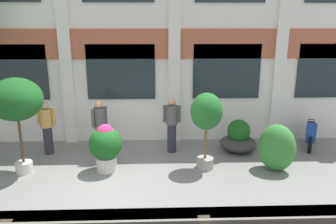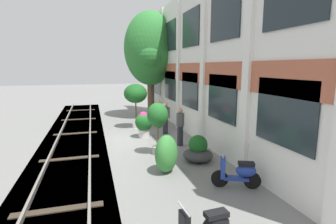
% 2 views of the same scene
% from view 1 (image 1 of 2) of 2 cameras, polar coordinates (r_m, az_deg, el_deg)
% --- Properties ---
extents(ground_plane, '(80.00, 80.00, 0.00)m').
position_cam_1_polar(ground_plane, '(8.17, -9.74, -11.96)').
color(ground_plane, slate).
extents(apartment_facade, '(16.82, 0.64, 7.07)m').
position_cam_1_polar(apartment_facade, '(10.43, -8.32, 14.10)').
color(apartment_facade, silver).
rests_on(apartment_facade, ground).
extents(potted_plant_stone_basin, '(0.84, 0.84, 1.25)m').
position_cam_1_polar(potted_plant_stone_basin, '(8.52, -10.80, -5.65)').
color(potted_plant_stone_basin, beige).
rests_on(potted_plant_stone_basin, ground).
extents(potted_plant_wide_bowl, '(1.09, 1.09, 0.96)m').
position_cam_1_polar(potted_plant_wide_bowl, '(10.01, 12.15, -4.59)').
color(potted_plant_wide_bowl, '#333333').
rests_on(potted_plant_wide_bowl, ground).
extents(potted_plant_tall_urn, '(1.27, 1.27, 2.45)m').
position_cam_1_polar(potted_plant_tall_urn, '(8.74, -24.93, 1.67)').
color(potted_plant_tall_urn, beige).
rests_on(potted_plant_tall_urn, ground).
extents(potted_plant_terracotta_small, '(0.81, 0.81, 2.03)m').
position_cam_1_polar(potted_plant_terracotta_small, '(8.34, 6.71, -0.69)').
color(potted_plant_terracotta_small, gray).
rests_on(potted_plant_terracotta_small, ground).
extents(scooter_near_curb, '(0.73, 1.30, 0.98)m').
position_cam_1_polar(scooter_near_curb, '(11.01, 23.54, -3.37)').
color(scooter_near_curb, black).
rests_on(scooter_near_curb, ground).
extents(resident_by_doorway, '(0.53, 0.34, 1.57)m').
position_cam_1_polar(resident_by_doorway, '(10.05, -20.34, -2.36)').
color(resident_by_doorway, '#282833').
rests_on(resident_by_doorway, ground).
extents(resident_watching_tracks, '(0.53, 0.34, 1.64)m').
position_cam_1_polar(resident_watching_tracks, '(9.56, 0.67, -1.98)').
color(resident_watching_tracks, '#282833').
rests_on(resident_watching_tracks, ground).
extents(resident_near_plants, '(0.41, 0.40, 1.60)m').
position_cam_1_polar(resident_near_plants, '(9.62, -11.79, -2.34)').
color(resident_near_plants, '#282833').
rests_on(resident_near_plants, ground).
extents(topiary_hedge, '(1.18, 1.13, 1.23)m').
position_cam_1_polar(topiary_hedge, '(8.89, 18.40, -5.92)').
color(topiary_hedge, '#388438').
rests_on(topiary_hedge, ground).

